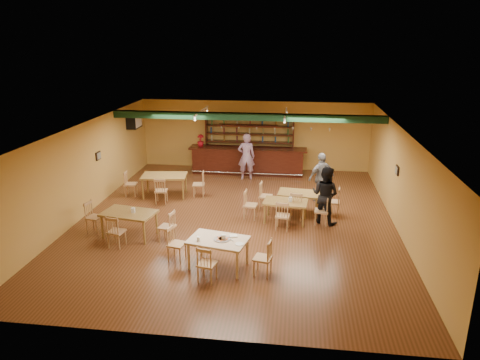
# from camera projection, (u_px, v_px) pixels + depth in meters

# --- Properties ---
(floor) EXTENTS (12.00, 12.00, 0.00)m
(floor) POSITION_uv_depth(u_px,v_px,m) (236.00, 219.00, 14.39)
(floor) COLOR #563318
(floor) RESTS_ON ground
(ceiling_beam) EXTENTS (10.00, 0.30, 0.25)m
(ceiling_beam) POSITION_uv_depth(u_px,v_px,m) (246.00, 117.00, 16.15)
(ceiling_beam) COLOR #10321A
(ceiling_beam) RESTS_ON ceiling
(track_rail_left) EXTENTS (0.05, 2.50, 0.05)m
(track_rail_left) POSITION_uv_depth(u_px,v_px,m) (201.00, 111.00, 16.91)
(track_rail_left) COLOR white
(track_rail_left) RESTS_ON ceiling
(track_rail_right) EXTENTS (0.05, 2.50, 0.05)m
(track_rail_right) POSITION_uv_depth(u_px,v_px,m) (286.00, 113.00, 16.52)
(track_rail_right) COLOR white
(track_rail_right) RESTS_ON ceiling
(ac_unit) EXTENTS (0.34, 0.70, 0.48)m
(ac_unit) POSITION_uv_depth(u_px,v_px,m) (134.00, 121.00, 18.21)
(ac_unit) COLOR white
(ac_unit) RESTS_ON wall_left
(picture_left) EXTENTS (0.04, 0.34, 0.28)m
(picture_left) POSITION_uv_depth(u_px,v_px,m) (98.00, 156.00, 15.41)
(picture_left) COLOR black
(picture_left) RESTS_ON wall_left
(picture_right) EXTENTS (0.04, 0.34, 0.28)m
(picture_right) POSITION_uv_depth(u_px,v_px,m) (397.00, 170.00, 13.73)
(picture_right) COLOR black
(picture_right) RESTS_ON wall_right
(bar_counter) EXTENTS (5.00, 0.85, 1.13)m
(bar_counter) POSITION_uv_depth(u_px,v_px,m) (248.00, 161.00, 19.10)
(bar_counter) COLOR #35100A
(bar_counter) RESTS_ON ground
(back_bar_hutch) EXTENTS (3.87, 0.40, 2.28)m
(back_bar_hutch) POSITION_uv_depth(u_px,v_px,m) (249.00, 144.00, 19.52)
(back_bar_hutch) COLOR #35100A
(back_bar_hutch) RESTS_ON ground
(poinsettia) EXTENTS (0.37, 0.37, 0.52)m
(poinsettia) POSITION_uv_depth(u_px,v_px,m) (201.00, 140.00, 19.09)
(poinsettia) COLOR #B1101D
(poinsettia) RESTS_ON bar_counter
(dining_table_a) EXTENTS (1.72, 1.15, 0.81)m
(dining_table_a) POSITION_uv_depth(u_px,v_px,m) (165.00, 185.00, 16.40)
(dining_table_a) COLOR olive
(dining_table_a) RESTS_ON ground
(dining_table_b) EXTENTS (1.45, 0.97, 0.68)m
(dining_table_b) POSITION_uv_depth(u_px,v_px,m) (299.00, 202.00, 14.93)
(dining_table_b) COLOR olive
(dining_table_b) RESTS_ON ground
(dining_table_c) EXTENTS (1.66, 1.16, 0.76)m
(dining_table_c) POSITION_uv_depth(u_px,v_px,m) (130.00, 224.00, 13.06)
(dining_table_c) COLOR olive
(dining_table_c) RESTS_ON ground
(dining_table_d) EXTENTS (1.44, 0.95, 0.68)m
(dining_table_d) POSITION_uv_depth(u_px,v_px,m) (285.00, 211.00, 14.14)
(dining_table_d) COLOR olive
(dining_table_d) RESTS_ON ground
(near_table) EXTENTS (1.61, 1.21, 0.78)m
(near_table) POSITION_uv_depth(u_px,v_px,m) (218.00, 253.00, 11.29)
(near_table) COLOR #CEAF8A
(near_table) RESTS_ON ground
(pizza_tray) EXTENTS (0.46, 0.46, 0.01)m
(pizza_tray) POSITION_uv_depth(u_px,v_px,m) (222.00, 239.00, 11.16)
(pizza_tray) COLOR silver
(pizza_tray) RESTS_ON near_table
(parmesan_shaker) EXTENTS (0.09, 0.09, 0.11)m
(parmesan_shaker) POSITION_uv_depth(u_px,v_px,m) (198.00, 239.00, 11.07)
(parmesan_shaker) COLOR #EAE5C6
(parmesan_shaker) RESTS_ON near_table
(napkin_stack) EXTENTS (0.23, 0.19, 0.03)m
(napkin_stack) POSITION_uv_depth(u_px,v_px,m) (233.00, 236.00, 11.32)
(napkin_stack) COLOR white
(napkin_stack) RESTS_ON near_table
(pizza_server) EXTENTS (0.29, 0.29, 0.00)m
(pizza_server) POSITION_uv_depth(u_px,v_px,m) (229.00, 238.00, 11.19)
(pizza_server) COLOR silver
(pizza_server) RESTS_ON pizza_tray
(side_plate) EXTENTS (0.26, 0.26, 0.01)m
(side_plate) POSITION_uv_depth(u_px,v_px,m) (239.00, 244.00, 10.91)
(side_plate) COLOR white
(side_plate) RESTS_ON near_table
(patron_bar) EXTENTS (0.75, 0.54, 1.92)m
(patron_bar) POSITION_uv_depth(u_px,v_px,m) (246.00, 157.00, 18.19)
(patron_bar) COLOR #88499F
(patron_bar) RESTS_ON ground
(patron_right_a) EXTENTS (1.12, 1.05, 1.85)m
(patron_right_a) POSITION_uv_depth(u_px,v_px,m) (325.00, 195.00, 13.90)
(patron_right_a) COLOR black
(patron_right_a) RESTS_ON ground
(patron_right_b) EXTENTS (1.12, 0.92, 1.78)m
(patron_right_b) POSITION_uv_depth(u_px,v_px,m) (321.00, 177.00, 15.71)
(patron_right_b) COLOR gray
(patron_right_b) RESTS_ON ground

